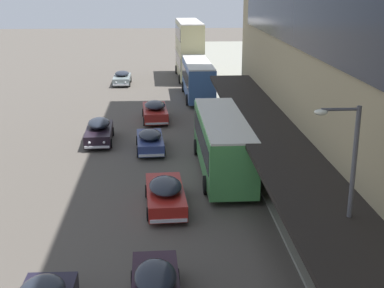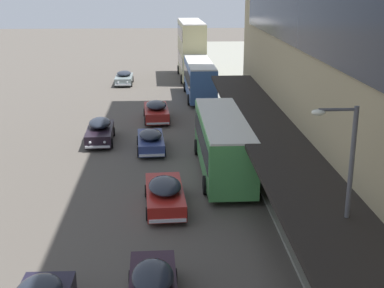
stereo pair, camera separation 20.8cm
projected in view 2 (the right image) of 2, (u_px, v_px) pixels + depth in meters
The scene contains 10 objects.
transit_bus_kerbside_front at pixel (200, 78), 50.41m from camera, with size 2.80×9.47×3.45m.
transit_bus_kerbside_rear at pixel (223, 141), 30.75m from camera, with size 2.85×10.35×3.35m.
transit_bus_kerbside_far at pixel (191, 48), 60.13m from camera, with size 2.98×10.03×6.45m.
sedan_lead_mid at pixel (124, 78), 57.56m from camera, with size 1.89×4.46×1.42m.
sedan_far_back at pixel (156, 111), 42.67m from camera, with size 2.18×5.00×1.62m.
sedan_oncoming_rear at pixel (100, 131), 37.06m from camera, with size 1.99×4.88×1.64m.
sedan_second_near at pixel (151, 140), 35.15m from camera, with size 1.99×4.55×1.42m.
sedan_lead_near at pixel (153, 287), 18.25m from camera, with size 1.86×4.40×1.59m.
sedan_trailing_near at pixel (165, 194), 26.29m from camera, with size 2.12×4.94×1.51m.
street_lamp at pixel (344, 193), 17.37m from camera, with size 1.50×0.28×6.93m.
Camera 2 is at (1.06, -7.17, 10.82)m, focal length 50.00 mm.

